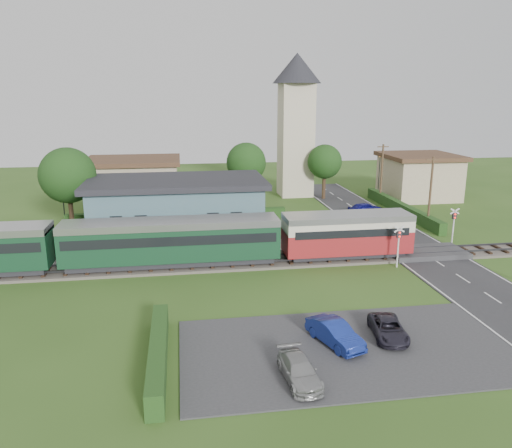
{
  "coord_description": "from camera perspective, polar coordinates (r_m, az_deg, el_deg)",
  "views": [
    {
      "loc": [
        -9.61,
        -34.2,
        12.79
      ],
      "look_at": [
        -3.76,
        4.0,
        2.66
      ],
      "focal_mm": 35.0,
      "sensor_mm": 36.0,
      "label": 1
    }
  ],
  "objects": [
    {
      "name": "ground",
      "position": [
        37.76,
        6.6,
        -5.21
      ],
      "size": [
        120.0,
        120.0,
        0.0
      ],
      "primitive_type": "plane",
      "color": "#2D4C19"
    },
    {
      "name": "railway_track",
      "position": [
        39.54,
        5.85,
        -4.09
      ],
      "size": [
        76.0,
        3.2,
        0.49
      ],
      "color": "#4C443D",
      "rests_on": "ground"
    },
    {
      "name": "road",
      "position": [
        41.44,
        20.1,
        -4.18
      ],
      "size": [
        6.0,
        70.0,
        0.05
      ],
      "primitive_type": "cube",
      "color": "#28282B",
      "rests_on": "ground"
    },
    {
      "name": "car_park",
      "position": [
        26.85,
        10.28,
        -13.91
      ],
      "size": [
        17.0,
        9.0,
        0.08
      ],
      "primitive_type": "cube",
      "color": "#333335",
      "rests_on": "ground"
    },
    {
      "name": "crossing_deck",
      "position": [
        43.04,
        18.87,
        -3.1
      ],
      "size": [
        6.2,
        3.4,
        0.45
      ],
      "primitive_type": "cube",
      "color": "#333335",
      "rests_on": "ground"
    },
    {
      "name": "platform",
      "position": [
        41.36,
        -8.85,
        -3.17
      ],
      "size": [
        30.0,
        3.0,
        0.45
      ],
      "primitive_type": "cube",
      "color": "gray",
      "rests_on": "ground"
    },
    {
      "name": "equipment_hut",
      "position": [
        41.77,
        -19.97,
        -1.54
      ],
      "size": [
        2.3,
        2.3,
        2.55
      ],
      "color": "beige",
      "rests_on": "platform"
    },
    {
      "name": "station_building",
      "position": [
        46.31,
        -8.99,
        1.92
      ],
      "size": [
        16.0,
        9.0,
        5.3
      ],
      "color": "slate",
      "rests_on": "ground"
    },
    {
      "name": "train",
      "position": [
        37.94,
        -14.41,
        -2.03
      ],
      "size": [
        43.2,
        2.9,
        3.4
      ],
      "color": "#232328",
      "rests_on": "ground"
    },
    {
      "name": "church_tower",
      "position": [
        63.94,
        4.61,
        12.35
      ],
      "size": [
        6.0,
        6.0,
        17.6
      ],
      "color": "beige",
      "rests_on": "ground"
    },
    {
      "name": "house_west",
      "position": [
        60.28,
        -13.76,
        4.73
      ],
      "size": [
        10.8,
        8.8,
        5.5
      ],
      "color": "tan",
      "rests_on": "ground"
    },
    {
      "name": "house_east",
      "position": [
        66.06,
        18.12,
        5.27
      ],
      "size": [
        8.8,
        8.8,
        5.5
      ],
      "color": "tan",
      "rests_on": "ground"
    },
    {
      "name": "hedge_carpark",
      "position": [
        25.37,
        -11.11,
        -14.33
      ],
      "size": [
        0.8,
        9.0,
        1.2
      ],
      "primitive_type": "cube",
      "color": "#193814",
      "rests_on": "ground"
    },
    {
      "name": "hedge_roadside",
      "position": [
        56.88,
        16.28,
        1.72
      ],
      "size": [
        0.8,
        18.0,
        1.2
      ],
      "primitive_type": "cube",
      "color": "#193814",
      "rests_on": "ground"
    },
    {
      "name": "hedge_station",
      "position": [
        51.16,
        -8.9,
        0.79
      ],
      "size": [
        22.0,
        0.8,
        1.3
      ],
      "primitive_type": "cube",
      "color": "#193814",
      "rests_on": "ground"
    },
    {
      "name": "tree_a",
      "position": [
        49.86,
        -20.72,
        5.2
      ],
      "size": [
        5.2,
        5.2,
        8.0
      ],
      "color": "#332316",
      "rests_on": "ground"
    },
    {
      "name": "tree_b",
      "position": [
        58.22,
        -1.13,
        7.02
      ],
      "size": [
        4.6,
        4.6,
        7.34
      ],
      "color": "#332316",
      "rests_on": "ground"
    },
    {
      "name": "tree_c",
      "position": [
        62.3,
        7.85,
        7.06
      ],
      "size": [
        4.2,
        4.2,
        6.78
      ],
      "color": "#332316",
      "rests_on": "ground"
    },
    {
      "name": "utility_pole_c",
      "position": [
        51.03,
        19.31,
        3.52
      ],
      "size": [
        1.4,
        0.22,
        7.0
      ],
      "color": "#473321",
      "rests_on": "ground"
    },
    {
      "name": "utility_pole_d",
      "position": [
        61.72,
        14.16,
        5.71
      ],
      "size": [
        1.4,
        0.22,
        7.0
      ],
      "color": "#473321",
      "rests_on": "ground"
    },
    {
      "name": "crossing_signal_near",
      "position": [
        38.88,
        15.99,
        -1.79
      ],
      "size": [
        0.84,
        0.28,
        3.28
      ],
      "color": "silver",
      "rests_on": "ground"
    },
    {
      "name": "crossing_signal_far",
      "position": [
        46.27,
        21.68,
        0.33
      ],
      "size": [
        0.84,
        0.28,
        3.28
      ],
      "color": "silver",
      "rests_on": "ground"
    },
    {
      "name": "streetlamp_west",
      "position": [
        56.45,
        -21.29,
        3.74
      ],
      "size": [
        0.3,
        0.3,
        5.15
      ],
      "color": "#3F3F47",
      "rests_on": "ground"
    },
    {
      "name": "streetlamp_east",
      "position": [
        67.05,
        13.92,
        5.91
      ],
      "size": [
        0.3,
        0.3,
        5.15
      ],
      "color": "#3F3F47",
      "rests_on": "ground"
    },
    {
      "name": "car_on_road",
      "position": [
        55.22,
        12.44,
        1.72
      ],
      "size": [
        4.2,
        2.37,
        1.35
      ],
      "primitive_type": "imported",
      "rotation": [
        0.0,
        0.0,
        1.78
      ],
      "color": "navy",
      "rests_on": "road"
    },
    {
      "name": "car_park_blue",
      "position": [
        26.91,
        9.01,
        -12.22
      ],
      "size": [
        2.49,
        3.95,
        1.23
      ],
      "primitive_type": "imported",
      "rotation": [
        0.0,
        0.0,
        0.35
      ],
      "color": "navy",
      "rests_on": "car_park"
    },
    {
      "name": "car_park_silver",
      "position": [
        23.71,
        4.97,
        -16.34
      ],
      "size": [
        1.7,
        3.63,
        1.02
      ],
      "primitive_type": "imported",
      "rotation": [
        0.0,
        0.0,
        0.08
      ],
      "color": "#969696",
      "rests_on": "car_park"
    },
    {
      "name": "car_park_dark",
      "position": [
        28.25,
        14.89,
        -11.47
      ],
      "size": [
        2.14,
        3.74,
        0.98
      ],
      "primitive_type": "imported",
      "rotation": [
        0.0,
        0.0,
        -0.15
      ],
      "color": "#23212D",
      "rests_on": "car_park"
    },
    {
      "name": "pedestrian_near",
      "position": [
        40.7,
        -0.92,
        -1.75
      ],
      "size": [
        0.67,
        0.51,
        1.63
      ],
      "primitive_type": "imported",
      "rotation": [
        0.0,
        0.0,
        3.36
      ],
      "color": "gray",
      "rests_on": "platform"
    },
    {
      "name": "pedestrian_far",
      "position": [
        41.67,
        -14.54,
        -1.68
      ],
      "size": [
        0.71,
        0.91,
        1.86
      ],
      "primitive_type": "imported",
      "rotation": [
        0.0,
        0.0,
        1.56
      ],
      "color": "gray",
      "rests_on": "platform"
    }
  ]
}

